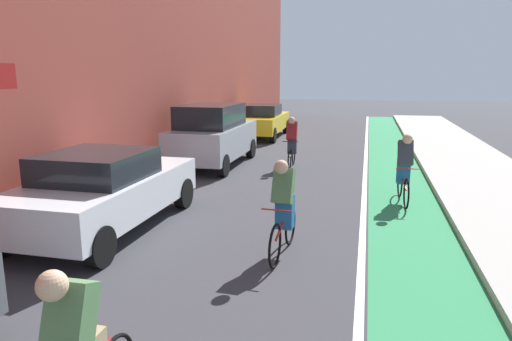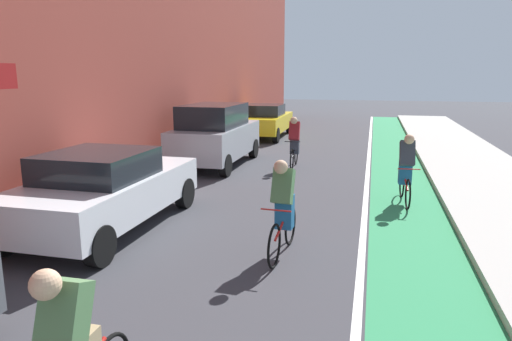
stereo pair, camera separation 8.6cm
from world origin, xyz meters
The scene contains 10 objects.
ground_plane centered at (0.00, 14.34, 0.00)m, with size 80.69×80.69×0.00m, color #38383D.
bike_lane_paint centered at (2.98, 16.34, 0.00)m, with size 1.60×36.68×0.00m, color #2D8451.
lane_divider_stripe centered at (2.08, 16.34, 0.00)m, with size 0.12×36.68×0.00m, color white.
sidewalk_right centered at (5.31, 16.34, 0.07)m, with size 3.05×36.68×0.14m, color #A8A59E.
parked_sedan_white centered at (-2.73, 9.38, 0.79)m, with size 2.03×4.44×1.53m.
parked_suv_silver centered at (-2.73, 15.85, 1.02)m, with size 1.89×4.32×1.98m.
parked_sedan_yellow_cab centered at (-2.73, 22.80, 0.79)m, with size 2.03×4.60×1.53m.
cyclist_mid centered at (0.82, 8.89, 0.81)m, with size 0.48×1.75×1.63m.
cyclist_trailing centered at (2.94, 12.67, 0.85)m, with size 0.48×1.73×1.62m.
cyclist_far centered at (-0.21, 16.10, 0.85)m, with size 0.48×1.74×1.62m.
Camera 1 is at (2.06, 1.78, 2.94)m, focal length 32.54 mm.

